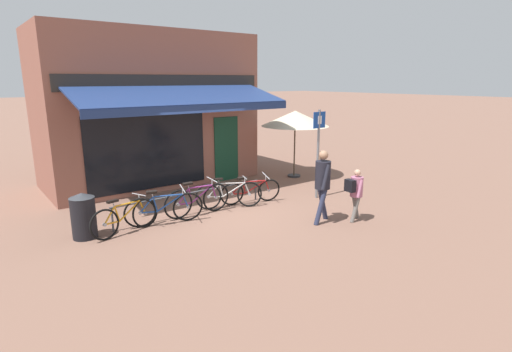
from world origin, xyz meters
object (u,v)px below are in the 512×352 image
at_px(bicycle_orange, 125,217).
at_px(bicycle_red, 251,191).
at_px(litter_bin, 83,215).
at_px(bicycle_blue, 164,209).
at_px(bicycle_silver, 229,194).
at_px(pedestrian_child, 356,189).
at_px(parking_sign, 318,145).
at_px(cafe_parasol, 295,119).
at_px(bicycle_purple, 197,200).
at_px(pedestrian_adult, 323,178).

height_order(bicycle_orange, bicycle_red, bicycle_orange).
bearing_deg(litter_bin, bicycle_orange, -19.40).
relative_size(bicycle_blue, bicycle_silver, 1.10).
bearing_deg(bicycle_orange, litter_bin, 148.28).
bearing_deg(pedestrian_child, litter_bin, 158.23).
bearing_deg(bicycle_blue, bicycle_silver, 17.83).
height_order(pedestrian_child, parking_sign, parking_sign).
height_order(litter_bin, cafe_parasol, cafe_parasol).
height_order(bicycle_blue, cafe_parasol, cafe_parasol).
relative_size(bicycle_purple, parking_sign, 0.71).
bearing_deg(pedestrian_child, bicycle_purple, 142.47).
height_order(pedestrian_adult, cafe_parasol, cafe_parasol).
relative_size(bicycle_orange, bicycle_blue, 0.91).
xyz_separation_m(bicycle_orange, bicycle_purple, (1.83, 0.09, 0.03)).
xyz_separation_m(bicycle_red, pedestrian_adult, (0.47, -2.15, 0.71)).
distance_m(bicycle_blue, bicycle_purple, 0.94).
relative_size(bicycle_blue, litter_bin, 1.83).
bearing_deg(cafe_parasol, pedestrian_child, -114.38).
relative_size(pedestrian_child, litter_bin, 1.27).
height_order(pedestrian_child, cafe_parasol, cafe_parasol).
xyz_separation_m(bicycle_red, parking_sign, (1.82, -0.69, 1.17)).
bearing_deg(bicycle_orange, pedestrian_child, -40.81).
xyz_separation_m(bicycle_red, pedestrian_child, (1.17, -2.57, 0.42)).
distance_m(bicycle_purple, bicycle_red, 1.61).
xyz_separation_m(bicycle_blue, parking_sign, (4.37, -0.59, 1.13)).
bearing_deg(bicycle_purple, bicycle_red, 0.91).
distance_m(bicycle_blue, bicycle_red, 2.55).
relative_size(bicycle_orange, cafe_parasol, 0.72).
xyz_separation_m(bicycle_orange, parking_sign, (5.26, -0.63, 1.16)).
bearing_deg(bicycle_blue, bicycle_orange, -168.68).
bearing_deg(litter_bin, bicycle_silver, -2.75).
distance_m(bicycle_silver, litter_bin, 3.56).
xyz_separation_m(bicycle_purple, cafe_parasol, (4.65, 1.55, 1.60)).
relative_size(bicycle_orange, bicycle_silver, 1.01).
bearing_deg(cafe_parasol, bicycle_silver, -157.58).
bearing_deg(bicycle_purple, parking_sign, -10.05).
xyz_separation_m(bicycle_silver, pedestrian_child, (1.84, -2.60, 0.41)).
height_order(bicycle_silver, parking_sign, parking_sign).
xyz_separation_m(pedestrian_child, litter_bin, (-5.39, 2.78, -0.28)).
bearing_deg(litter_bin, pedestrian_child, -27.25).
bearing_deg(pedestrian_adult, bicycle_red, 106.60).
height_order(pedestrian_child, litter_bin, pedestrian_child).
bearing_deg(parking_sign, cafe_parasol, 61.69).
relative_size(bicycle_silver, pedestrian_child, 1.30).
bearing_deg(bicycle_blue, pedestrian_adult, -20.67).
relative_size(bicycle_purple, pedestrian_child, 1.41).
height_order(bicycle_silver, cafe_parasol, cafe_parasol).
xyz_separation_m(bicycle_orange, litter_bin, (-0.78, 0.28, 0.13)).
bearing_deg(bicycle_blue, bicycle_red, 15.81).
xyz_separation_m(bicycle_orange, pedestrian_child, (4.61, -2.50, 0.41)).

